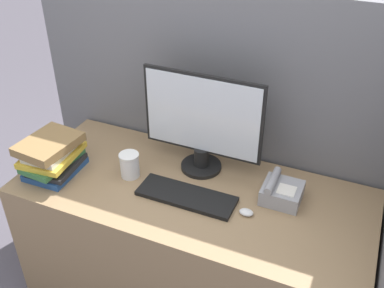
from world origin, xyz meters
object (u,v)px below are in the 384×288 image
mouse (246,212)px  desk_telephone (281,192)px  monitor (202,125)px  book_stack (52,156)px  keyboard (186,196)px  coffee_cup (130,165)px

mouse → desk_telephone: (0.11, 0.16, 0.03)m
monitor → mouse: 0.47m
monitor → book_stack: size_ratio=1.93×
monitor → keyboard: monitor is taller
coffee_cup → desk_telephone: coffee_cup is taller
book_stack → desk_telephone: book_stack is taller
monitor → keyboard: bearing=-83.6°
keyboard → book_stack: 0.69m
mouse → coffee_cup: coffee_cup is taller
keyboard → book_stack: book_stack is taller
mouse → book_stack: (-0.97, -0.08, 0.08)m
desk_telephone → book_stack: bearing=-167.5°
coffee_cup → book_stack: (-0.36, -0.12, 0.03)m
monitor → desk_telephone: size_ratio=3.30×
monitor → book_stack: 0.75m
keyboard → desk_telephone: bearing=22.1°
coffee_cup → monitor: bearing=34.3°
keyboard → coffee_cup: 0.33m
mouse → monitor: bearing=142.1°
mouse → book_stack: 0.97m
keyboard → coffee_cup: size_ratio=3.65×
monitor → book_stack: bearing=-153.6°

